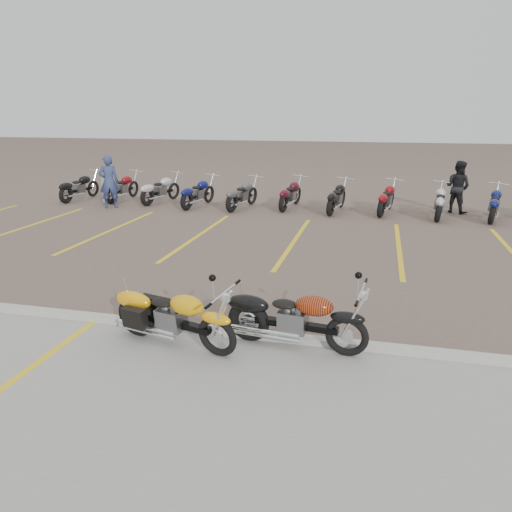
{
  "coord_description": "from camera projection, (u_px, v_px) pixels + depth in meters",
  "views": [
    {
      "loc": [
        2.08,
        -8.75,
        3.34
      ],
      "look_at": [
        -0.04,
        -0.11,
        0.75
      ],
      "focal_mm": 35.0,
      "sensor_mm": 36.0,
      "label": 1
    }
  ],
  "objects": [
    {
      "name": "bg_bike_row",
      "position": [
        361.0,
        197.0,
        16.89
      ],
      "size": [
        22.43,
        2.08,
        1.1
      ],
      "color": "black",
      "rests_on": "ground"
    },
    {
      "name": "person_b",
      "position": [
        458.0,
        187.0,
        16.84
      ],
      "size": [
        1.08,
        1.03,
        1.75
      ],
      "primitive_type": "imported",
      "rotation": [
        0.0,
        0.0,
        2.53
      ],
      "color": "black",
      "rests_on": "ground"
    },
    {
      "name": "flame_cruiser",
      "position": [
        293.0,
        320.0,
        7.21
      ],
      "size": [
        2.11,
        0.43,
        0.87
      ],
      "rotation": [
        0.09,
        0.0,
        -0.12
      ],
      "color": "black",
      "rests_on": "ground"
    },
    {
      "name": "person_a",
      "position": [
        109.0,
        182.0,
        17.67
      ],
      "size": [
        0.81,
        0.72,
        1.86
      ],
      "primitive_type": "imported",
      "rotation": [
        0.0,
        0.0,
        3.64
      ],
      "color": "navy",
      "rests_on": "ground"
    },
    {
      "name": "bollard",
      "position": [
        105.0,
        189.0,
        18.86
      ],
      "size": [
        0.19,
        0.19,
        1.0
      ],
      "primitive_type": "cube",
      "rotation": [
        0.0,
        0.0,
        -0.34
      ],
      "color": "white",
      "rests_on": "ground"
    },
    {
      "name": "concrete_apron",
      "position": [
        163.0,
        433.0,
        5.37
      ],
      "size": [
        60.0,
        5.0,
        0.01
      ],
      "primitive_type": "cube",
      "color": "#9E9B93",
      "rests_on": "ground"
    },
    {
      "name": "parking_stripes",
      "position": [
        294.0,
        241.0,
        13.3
      ],
      "size": [
        38.0,
        5.5,
        0.01
      ],
      "primitive_type": null,
      "color": "gold",
      "rests_on": "ground"
    },
    {
      "name": "ground",
      "position": [
        259.0,
        292.0,
        9.57
      ],
      "size": [
        100.0,
        100.0,
        0.0
      ],
      "primitive_type": "plane",
      "color": "brown",
      "rests_on": "ground"
    },
    {
      "name": "curb",
      "position": [
        229.0,
        332.0,
        7.69
      ],
      "size": [
        60.0,
        0.18,
        0.12
      ],
      "primitive_type": "cube",
      "color": "#ADAAA3",
      "rests_on": "ground"
    },
    {
      "name": "yellow_cruiser",
      "position": [
        173.0,
        318.0,
        7.3
      ],
      "size": [
        2.07,
        0.66,
        0.87
      ],
      "rotation": [
        0.13,
        0.0,
        -0.25
      ],
      "color": "black",
      "rests_on": "ground"
    }
  ]
}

